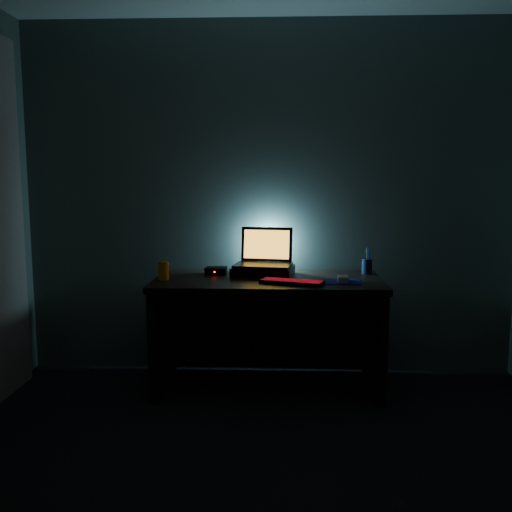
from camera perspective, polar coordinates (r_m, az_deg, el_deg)
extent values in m
cube|color=#4C5653|center=(4.08, 1.34, 5.60)|extent=(3.50, 0.00, 2.50)
cube|color=black|center=(3.77, 1.21, -2.58)|extent=(1.50, 0.70, 0.04)
cube|color=black|center=(3.93, -9.32, -7.85)|extent=(0.06, 0.64, 0.71)
cube|color=black|center=(3.90, 11.77, -8.03)|extent=(0.06, 0.64, 0.71)
cube|color=black|center=(4.17, 1.29, -6.82)|extent=(1.38, 0.02, 0.65)
cube|color=black|center=(3.89, 0.72, -1.49)|extent=(0.44, 0.36, 0.06)
cube|color=black|center=(3.88, 0.73, -0.93)|extent=(0.42, 0.32, 0.02)
cube|color=black|center=(3.99, 1.08, 1.19)|extent=(0.36, 0.10, 0.24)
cube|color=orange|center=(3.98, 1.06, 1.17)|extent=(0.32, 0.08, 0.20)
cube|color=black|center=(3.59, 3.61, -2.62)|extent=(0.42, 0.25, 0.02)
cube|color=red|center=(3.58, 3.61, -2.43)|extent=(0.39, 0.22, 0.00)
cube|color=navy|center=(3.69, 8.70, -2.54)|extent=(0.23, 0.21, 0.00)
cube|color=#96969C|center=(3.69, 8.70, -2.27)|extent=(0.07, 0.11, 0.03)
cylinder|color=black|center=(4.01, 11.03, -1.03)|extent=(0.08, 0.08, 0.10)
cylinder|color=orange|center=(3.76, -9.23, -1.46)|extent=(0.07, 0.07, 0.12)
cube|color=black|center=(3.94, -4.03, -1.48)|extent=(0.15, 0.12, 0.05)
sphere|color=#FF0C07|center=(3.88, -4.16, -1.62)|extent=(0.01, 0.01, 0.01)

